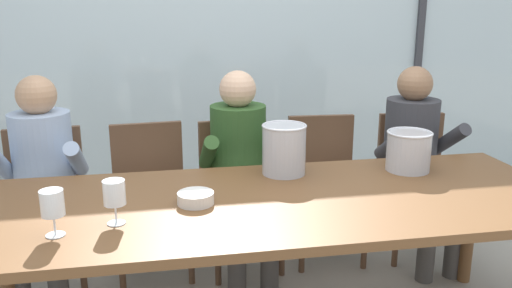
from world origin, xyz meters
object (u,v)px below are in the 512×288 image
Objects in this scene: chair_near_curtain at (45,194)px; person_charcoal_jacket at (416,152)px; chair_near_window_right at (414,172)px; ice_bucket_primary at (409,150)px; chair_right_of_center at (324,176)px; dining_table at (271,212)px; wine_glass_near_bucket at (114,195)px; chair_left_of_center at (150,187)px; person_pale_blue_shirt at (42,173)px; chair_center at (237,182)px; wine_glass_by_left_taster at (52,204)px; person_olive_shirt at (241,162)px; ice_bucket_secondary at (284,149)px; tasting_bowl at (196,198)px.

person_charcoal_jacket reaches higher than chair_near_curtain.
chair_near_window_right is 0.22m from person_charcoal_jacket.
chair_right_of_center is at bearing 108.88° from ice_bucket_primary.
wine_glass_near_bucket is (-0.64, -0.15, 0.18)m from dining_table.
wine_glass_near_bucket is at bearing -100.28° from chair_left_of_center.
ice_bucket_primary is (0.76, 0.26, 0.17)m from dining_table.
chair_center is at bearing 7.11° from person_pale_blue_shirt.
wine_glass_by_left_taster reaches higher than chair_near_window_right.
chair_left_of_center is 0.73× the size of person_pale_blue_shirt.
ice_bucket_secondary is at bearing -73.17° from person_olive_shirt.
tasting_bowl is (-0.46, -0.33, -0.10)m from ice_bucket_secondary.
wine_glass_by_left_taster is (-1.91, -0.97, 0.18)m from person_charcoal_jacket.
ice_bucket_secondary is (-0.93, -0.43, 0.19)m from person_charcoal_jacket.
person_charcoal_jacket is 6.79× the size of wine_glass_near_bucket.
person_olive_shirt is 1.11m from wine_glass_near_bucket.
chair_right_of_center is at bearing -178.17° from chair_near_window_right.
chair_near_window_right is 2.22m from person_pale_blue_shirt.
dining_table is 3.07× the size of chair_right_of_center.
ice_bucket_primary is at bearing -126.23° from person_charcoal_jacket.
wine_glass_near_bucket is at bearing -148.33° from ice_bucket_secondary.
person_charcoal_jacket is (1.06, 0.75, 0.00)m from dining_table.
chair_right_of_center is at bearing -3.85° from chair_center.
chair_right_of_center is 4.95× the size of wine_glass_by_left_taster.
ice_bucket_primary is (1.85, -0.49, 0.16)m from person_pale_blue_shirt.
wine_glass_by_left_taster is at bearing -144.86° from chair_near_window_right.
person_charcoal_jacket reaches higher than dining_table.
ice_bucket_primary reaches higher than dining_table.
chair_near_curtain and chair_near_window_right have the same top height.
person_pale_blue_shirt is (0.02, -0.13, 0.17)m from chair_near_curtain.
wine_glass_near_bucket is (0.48, -1.03, 0.35)m from chair_near_curtain.
person_pale_blue_shirt is 7.67× the size of tasting_bowl.
chair_near_curtain is at bearing 131.90° from tasting_bowl.
ice_bucket_secondary is at bearing -19.56° from person_pale_blue_shirt.
chair_left_of_center is 0.96m from tasting_bowl.
wine_glass_near_bucket is (-0.62, -0.90, 0.18)m from person_olive_shirt.
person_olive_shirt is 0.93m from ice_bucket_primary.
chair_left_of_center and chair_near_window_right have the same top height.
chair_center is at bearing -174.26° from chair_right_of_center.
person_olive_shirt reaches higher than ice_bucket_primary.
person_pale_blue_shirt is at bearing 135.62° from tasting_bowl.
ice_bucket_primary is at bearing 19.10° from dining_table.
chair_left_of_center is 1.00× the size of chair_near_window_right.
person_olive_shirt is 0.49m from ice_bucket_secondary.
person_charcoal_jacket is 2.15m from wine_glass_by_left_taster.
chair_near_window_right is 0.73× the size of person_pale_blue_shirt.
person_pale_blue_shirt reaches higher than wine_glass_by_left_taster.
chair_right_of_center reaches higher than tasting_bowl.
ice_bucket_secondary is (0.15, -0.43, 0.19)m from person_olive_shirt.
ice_bucket_secondary reaches higher than chair_center.
wine_glass_near_bucket is (-0.10, -1.05, 0.35)m from chair_left_of_center.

